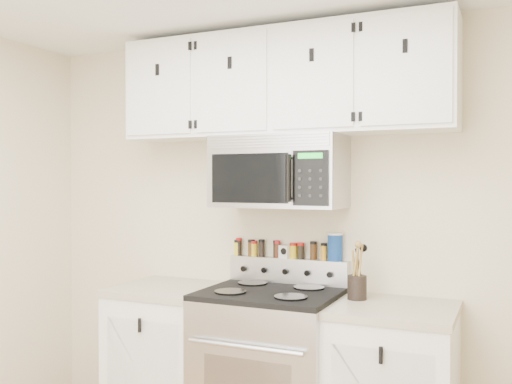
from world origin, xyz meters
The scene contains 19 objects.
back_wall centered at (0.00, 1.75, 1.25)m, with size 3.50×0.01×2.50m, color beige.
range centered at (0.00, 1.43, 0.49)m, with size 0.76×0.65×1.10m.
base_cabinet_left centered at (-0.69, 1.45, 0.46)m, with size 0.64×0.62×0.92m.
microwave centered at (0.00, 1.55, 1.63)m, with size 0.76×0.44×0.42m.
upper_cabinets centered at (0.00, 1.58, 2.15)m, with size 2.00×0.35×0.62m.
utensil_crock centered at (0.47, 1.53, 1.00)m, with size 0.11×0.11×0.31m.
kitchen_timer centered at (-0.02, 1.71, 1.14)m, with size 0.07×0.06×0.08m, color silver.
salt_canister centered at (0.30, 1.71, 1.18)m, with size 0.09×0.09×0.17m.
spice_jar_0 centered at (-0.35, 1.71, 1.15)m, with size 0.04×0.04×0.10m.
spice_jar_1 centered at (-0.34, 1.71, 1.16)m, with size 0.04×0.04×0.11m.
spice_jar_2 centered at (-0.25, 1.71, 1.15)m, with size 0.05×0.05×0.10m.
spice_jar_3 centered at (-0.23, 1.71, 1.15)m, with size 0.04×0.04×0.10m.
spice_jar_4 centered at (-0.18, 1.71, 1.15)m, with size 0.04×0.04×0.11m.
spice_jar_5 centered at (-0.08, 1.71, 1.15)m, with size 0.04×0.04×0.11m.
spice_jar_6 centered at (-0.07, 1.71, 1.15)m, with size 0.04×0.04×0.11m.
spice_jar_7 centered at (0.03, 1.71, 1.15)m, with size 0.05×0.05×0.10m.
spice_jar_8 centered at (0.08, 1.71, 1.15)m, with size 0.04×0.04×0.10m.
spice_jar_9 centered at (0.16, 1.71, 1.16)m, with size 0.04×0.04×0.11m.
spice_jar_10 centered at (0.23, 1.71, 1.15)m, with size 0.04×0.04×0.10m.
Camera 1 is at (1.25, -1.56, 1.57)m, focal length 40.00 mm.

